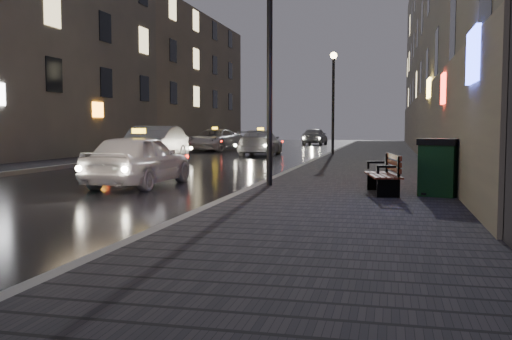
{
  "coord_description": "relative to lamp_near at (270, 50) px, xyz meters",
  "views": [
    {
      "loc": [
        4.76,
        -7.82,
        1.62
      ],
      "look_at": [
        2.47,
        1.9,
        0.85
      ],
      "focal_mm": 40.0,
      "sensor_mm": 36.0,
      "label": 1
    }
  ],
  "objects": [
    {
      "name": "ground",
      "position": [
        -1.85,
        -6.0,
        -3.49
      ],
      "size": [
        120.0,
        120.0,
        0.0
      ],
      "primitive_type": "plane",
      "color": "black",
      "rests_on": "ground"
    },
    {
      "name": "sidewalk",
      "position": [
        2.05,
        15.0,
        -3.41
      ],
      "size": [
        4.6,
        58.0,
        0.15
      ],
      "primitive_type": "cube",
      "color": "black",
      "rests_on": "ground"
    },
    {
      "name": "curb",
      "position": [
        -0.35,
        15.0,
        -3.41
      ],
      "size": [
        0.2,
        58.0,
        0.15
      ],
      "primitive_type": "cube",
      "color": "slate",
      "rests_on": "ground"
    },
    {
      "name": "sidewalk_far",
      "position": [
        -10.55,
        15.0,
        -3.41
      ],
      "size": [
        2.4,
        58.0,
        0.15
      ],
      "primitive_type": "cube",
      "color": "black",
      "rests_on": "ground"
    },
    {
      "name": "curb_far",
      "position": [
        -9.25,
        15.0,
        -3.41
      ],
      "size": [
        0.2,
        58.0,
        0.15
      ],
      "primitive_type": "cube",
      "color": "slate",
      "rests_on": "ground"
    },
    {
      "name": "building_near",
      "position": [
        5.25,
        19.0,
        3.01
      ],
      "size": [
        1.8,
        50.0,
        13.0
      ],
      "primitive_type": "cube",
      "color": "#605B54",
      "rests_on": "ground"
    },
    {
      "name": "building_far_b",
      "position": [
        -15.35,
        14.0,
        3.51
      ],
      "size": [
        6.0,
        16.0,
        14.0
      ],
      "primitive_type": "cube",
      "color": "#6B6051",
      "rests_on": "ground"
    },
    {
      "name": "building_far_c",
      "position": [
        -15.35,
        33.0,
        2.01
      ],
      "size": [
        6.0,
        22.0,
        11.0
      ],
      "primitive_type": "cube",
      "color": "#6B6051",
      "rests_on": "ground"
    },
    {
      "name": "lamp_near",
      "position": [
        0.0,
        0.0,
        0.0
      ],
      "size": [
        0.36,
        0.36,
        5.28
      ],
      "color": "black",
      "rests_on": "sidewalk"
    },
    {
      "name": "lamp_far",
      "position": [
        0.0,
        16.0,
        0.0
      ],
      "size": [
        0.36,
        0.36,
        5.28
      ],
      "color": "black",
      "rests_on": "sidewalk"
    },
    {
      "name": "bench",
      "position": [
        2.83,
        -1.12,
        -2.91
      ],
      "size": [
        0.87,
        1.77,
        0.87
      ],
      "rotation": [
        0.0,
        0.0,
        0.18
      ],
      "color": "black",
      "rests_on": "sidewalk"
    },
    {
      "name": "trash_bin",
      "position": [
        3.95,
        -1.24,
        -2.72
      ],
      "size": [
        1.01,
        1.01,
        1.21
      ],
      "rotation": [
        0.0,
        0.0,
        -0.35
      ],
      "color": "black",
      "rests_on": "sidewalk"
    },
    {
      "name": "taxi_near",
      "position": [
        -3.68,
        0.4,
        -2.78
      ],
      "size": [
        1.72,
        4.19,
        1.42
      ],
      "primitive_type": "imported",
      "rotation": [
        0.0,
        0.0,
        3.13
      ],
      "color": "white",
      "rests_on": "ground"
    },
    {
      "name": "car_left_mid",
      "position": [
        -6.77,
        8.42,
        -2.67
      ],
      "size": [
        2.09,
        5.07,
        1.63
      ],
      "primitive_type": "imported",
      "rotation": [
        0.0,
        0.0,
        0.07
      ],
      "color": "gray",
      "rests_on": "ground"
    },
    {
      "name": "taxi_mid",
      "position": [
        -4.19,
        17.47,
        -2.79
      ],
      "size": [
        2.21,
        4.93,
        1.4
      ],
      "primitive_type": "imported",
      "rotation": [
        0.0,
        0.0,
        3.19
      ],
      "color": "silver",
      "rests_on": "ground"
    },
    {
      "name": "taxi_far",
      "position": [
        -8.36,
        22.19,
        -2.77
      ],
      "size": [
        3.05,
        5.42,
        1.43
      ],
      "primitive_type": "imported",
      "rotation": [
        0.0,
        0.0,
        -0.14
      ],
      "color": "silver",
      "rests_on": "ground"
    },
    {
      "name": "car_far",
      "position": [
        -3.51,
        35.98,
        -2.75
      ],
      "size": [
        1.96,
        4.44,
        1.49
      ],
      "primitive_type": "imported",
      "rotation": [
        0.0,
        0.0,
        3.09
      ],
      "color": "#9999A1",
      "rests_on": "ground"
    }
  ]
}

